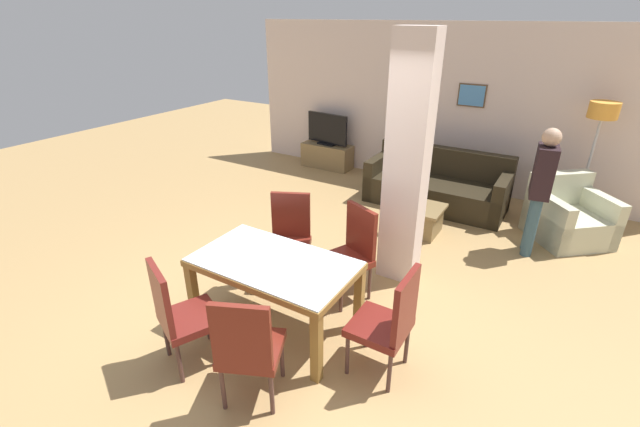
# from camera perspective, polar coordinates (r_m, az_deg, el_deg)

# --- Properties ---
(ground_plane) EXTENTS (18.00, 18.00, 0.00)m
(ground_plane) POSITION_cam_1_polar(r_m,az_deg,el_deg) (4.40, -5.75, -14.56)
(ground_plane) COLOR #A98551
(back_wall) EXTENTS (7.20, 0.09, 2.70)m
(back_wall) POSITION_cam_1_polar(r_m,az_deg,el_deg) (7.77, 15.45, 13.51)
(back_wall) COLOR beige
(back_wall) RESTS_ON ground_plane
(divider_pillar) EXTENTS (0.42, 0.29, 2.70)m
(divider_pillar) POSITION_cam_1_polar(r_m,az_deg,el_deg) (4.62, 11.52, 6.34)
(divider_pillar) COLOR beige
(divider_pillar) RESTS_ON ground_plane
(dining_table) EXTENTS (1.50, 0.87, 0.74)m
(dining_table) POSITION_cam_1_polar(r_m,az_deg,el_deg) (4.05, -6.10, -8.20)
(dining_table) COLOR olive
(dining_table) RESTS_ON ground_plane
(dining_chair_far_right) EXTENTS (0.61, 0.61, 1.01)m
(dining_chair_far_right) POSITION_cam_1_polar(r_m,az_deg,el_deg) (4.51, 4.22, -4.88)
(dining_chair_far_right) COLOR maroon
(dining_chair_far_right) RESTS_ON ground_plane
(dining_chair_near_left) EXTENTS (0.61, 0.61, 1.01)m
(dining_chair_near_left) POSITION_cam_1_polar(r_m,az_deg,el_deg) (3.82, -18.24, -12.40)
(dining_chair_near_left) COLOR maroon
(dining_chair_near_left) RESTS_ON ground_plane
(dining_chair_near_right) EXTENTS (0.61, 0.61, 1.01)m
(dining_chair_near_right) POSITION_cam_1_polar(r_m,az_deg,el_deg) (3.38, -9.61, -17.04)
(dining_chair_near_right) COLOR maroon
(dining_chair_near_right) RESTS_ON ground_plane
(dining_chair_far_left) EXTENTS (0.61, 0.61, 1.01)m
(dining_chair_far_left) POSITION_cam_1_polar(r_m,az_deg,el_deg) (4.80, -4.07, -2.90)
(dining_chair_far_left) COLOR maroon
(dining_chair_far_left) RESTS_ON ground_plane
(dining_chair_head_right) EXTENTS (0.46, 0.46, 1.01)m
(dining_chair_head_right) POSITION_cam_1_polar(r_m,az_deg,el_deg) (3.61, 9.24, -13.86)
(dining_chair_head_right) COLOR maroon
(dining_chair_head_right) RESTS_ON ground_plane
(sofa) EXTENTS (2.13, 0.89, 0.87)m
(sofa) POSITION_cam_1_polar(r_m,az_deg,el_deg) (7.05, 15.27, 3.41)
(sofa) COLOR black
(sofa) RESTS_ON ground_plane
(armchair) EXTENTS (1.21, 1.21, 0.85)m
(armchair) POSITION_cam_1_polar(r_m,az_deg,el_deg) (6.65, 30.14, -0.57)
(armchair) COLOR beige
(armchair) RESTS_ON ground_plane
(coffee_table) EXTENTS (0.64, 0.58, 0.39)m
(coffee_table) POSITION_cam_1_polar(r_m,az_deg,el_deg) (6.12, 12.99, -0.66)
(coffee_table) COLOR olive
(coffee_table) RESTS_ON ground_plane
(bottle) EXTENTS (0.07, 0.07, 0.30)m
(bottle) POSITION_cam_1_polar(r_m,az_deg,el_deg) (6.07, 12.90, 2.29)
(bottle) COLOR #4C2D14
(bottle) RESTS_ON coffee_table
(tv_stand) EXTENTS (1.00, 0.40, 0.47)m
(tv_stand) POSITION_cam_1_polar(r_m,az_deg,el_deg) (8.57, 0.96, 7.70)
(tv_stand) COLOR olive
(tv_stand) RESTS_ON ground_plane
(tv_screen) EXTENTS (0.90, 0.24, 0.60)m
(tv_screen) POSITION_cam_1_polar(r_m,az_deg,el_deg) (8.42, 0.98, 11.12)
(tv_screen) COLOR black
(tv_screen) RESTS_ON tv_stand
(floor_lamp) EXTENTS (0.37, 0.37, 1.73)m
(floor_lamp) POSITION_cam_1_polar(r_m,az_deg,el_deg) (7.05, 33.34, 10.24)
(floor_lamp) COLOR #B7B7BC
(floor_lamp) RESTS_ON ground_plane
(standing_person) EXTENTS (0.27, 0.41, 1.62)m
(standing_person) POSITION_cam_1_polar(r_m,az_deg,el_deg) (5.80, 27.35, 3.43)
(standing_person) COLOR #365362
(standing_person) RESTS_ON ground_plane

